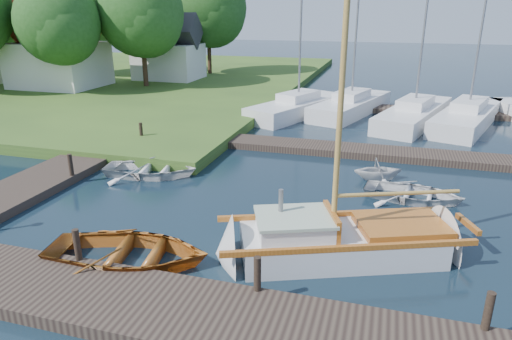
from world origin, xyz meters
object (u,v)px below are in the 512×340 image
(dinghy, at_px, (127,248))
(mooring_post_1, at_px, (77,245))
(marina_boat_1, at_px, (351,104))
(tree_2, at_px, (58,21))
(mooring_post_4, at_px, (71,165))
(mooring_post_2, at_px, (257,274))
(marina_boat_3, at_px, (468,115))
(house_a, at_px, (58,53))
(tree_4, at_px, (80,5))
(mooring_post_3, at_px, (488,311))
(tender_a, at_px, (150,167))
(mooring_post_5, at_px, (141,131))
(marina_boat_2, at_px, (414,113))
(marina_boat_0, at_px, (298,106))
(tender_c, at_px, (414,191))
(sailboat, at_px, (346,243))
(house_c, at_px, (169,53))
(tender_d, at_px, (378,167))
(tree_3, at_px, (141,12))
(tree_7, at_px, (208,7))

(dinghy, bearing_deg, mooring_post_1, 113.20)
(marina_boat_1, height_order, tree_2, marina_boat_1)
(mooring_post_1, height_order, mooring_post_4, same)
(mooring_post_2, height_order, marina_boat_3, marina_boat_3)
(mooring_post_1, xyz_separation_m, house_a, (-17.00, 21.00, 2.26))
(house_a, height_order, tree_4, tree_4)
(mooring_post_3, xyz_separation_m, tender_a, (-10.63, 6.51, -0.33))
(mooring_post_5, relative_size, house_a, 0.13)
(marina_boat_2, bearing_deg, marina_boat_3, -66.82)
(mooring_post_2, height_order, marina_boat_0, marina_boat_0)
(dinghy, bearing_deg, mooring_post_4, 39.18)
(dinghy, height_order, tender_c, dinghy)
(mooring_post_1, xyz_separation_m, tender_a, (-1.63, 6.51, -0.33))
(mooring_post_3, height_order, dinghy, mooring_post_3)
(mooring_post_1, relative_size, marina_boat_1, 0.08)
(marina_boat_0, distance_m, house_a, 19.02)
(tender_a, bearing_deg, sailboat, -127.59)
(house_a, relative_size, tree_4, 0.65)
(marina_boat_3, relative_size, house_a, 1.72)
(sailboat, xyz_separation_m, house_a, (-23.13, 18.45, 2.62))
(mooring_post_1, xyz_separation_m, house_c, (-11.00, 27.00, 1.88))
(marina_boat_2, bearing_deg, house_a, 101.18)
(tender_d, height_order, tree_3, tree_3)
(mooring_post_2, relative_size, tree_3, 0.09)
(tender_c, xyz_separation_m, house_c, (-18.92, 20.15, 2.25))
(tender_c, distance_m, marina_boat_3, 12.24)
(house_c, relative_size, tree_2, 0.67)
(mooring_post_5, height_order, tree_7, tree_7)
(dinghy, distance_m, tree_3, 25.99)
(tender_d, bearing_deg, tree_2, 44.45)
(mooring_post_1, distance_m, tree_4, 33.54)
(mooring_post_4, distance_m, tree_3, 20.02)
(mooring_post_3, relative_size, tender_c, 0.25)
(mooring_post_5, xyz_separation_m, tree_4, (-15.00, 17.05, 5.67))
(marina_boat_0, distance_m, tree_2, 17.34)
(mooring_post_1, height_order, marina_boat_2, marina_boat_2)
(mooring_post_1, relative_size, house_a, 0.13)
(marina_boat_3, relative_size, tree_7, 1.15)
(marina_boat_3, xyz_separation_m, tree_7, (-20.07, 12.37, 5.64))
(sailboat, distance_m, tender_d, 6.01)
(mooring_post_4, height_order, house_c, house_c)
(tree_7, bearing_deg, dinghy, -71.88)
(sailboat, distance_m, marina_boat_3, 16.87)
(sailboat, relative_size, house_a, 1.56)
(mooring_post_1, xyz_separation_m, tree_2, (-15.00, 19.05, 4.55))
(marina_boat_3, bearing_deg, tree_4, 92.79)
(mooring_post_4, relative_size, tree_4, 0.08)
(tree_3, bearing_deg, dinghy, -61.94)
(tender_c, xyz_separation_m, marina_boat_3, (3.16, 11.83, 0.24))
(mooring_post_3, xyz_separation_m, tender_c, (-1.08, 6.85, -0.37))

